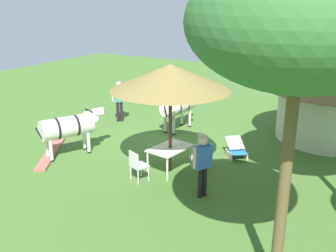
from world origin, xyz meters
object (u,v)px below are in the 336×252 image
shade_umbrella (170,77)px  zebra_by_umbrella (179,105)px  acacia_tree_right_background (301,23)px  patio_chair_east_end (137,164)px  patio_chair_west_end (200,145)px  standing_watcher (119,98)px  guest_beside_umbrella (203,161)px  striped_lounge_chair (236,150)px  patio_dining_table (170,150)px  zebra_nearest_camera (68,127)px

shade_umbrella → zebra_by_umbrella: size_ratio=1.55×
acacia_tree_right_background → zebra_by_umbrella: bearing=-140.2°
patio_chair_east_end → acacia_tree_right_background: (2.26, 4.55, 4.10)m
patio_chair_west_end → standing_watcher: bearing=-0.3°
guest_beside_umbrella → striped_lounge_chair: size_ratio=1.73×
guest_beside_umbrella → standing_watcher: bearing=-97.3°
patio_chair_west_end → striped_lounge_chair: (-0.89, 0.89, -0.27)m
patio_chair_west_end → acacia_tree_right_background: size_ratio=0.16×
striped_lounge_chair → acacia_tree_right_background: (5.36, 2.74, 4.37)m
guest_beside_umbrella → zebra_by_umbrella: 5.49m
patio_chair_east_end → striped_lounge_chair: patio_chair_east_end is taller
patio_chair_east_end → striped_lounge_chair: 3.60m
patio_chair_west_end → zebra_by_umbrella: (-2.39, -2.10, 0.48)m
patio_dining_table → patio_chair_east_end: bearing=-21.9°
shade_umbrella → zebra_by_umbrella: (-3.49, -1.62, -1.86)m
patio_chair_west_end → striped_lounge_chair: size_ratio=0.93×
patio_dining_table → guest_beside_umbrella: bearing=56.9°
zebra_by_umbrella → patio_chair_west_end: bearing=-44.0°
patio_chair_east_end → zebra_nearest_camera: zebra_nearest_camera is taller
striped_lounge_chair → zebra_by_umbrella: size_ratio=0.43×
patio_chair_west_end → zebra_nearest_camera: 4.34m
zebra_nearest_camera → guest_beside_umbrella: bearing=21.1°
zebra_nearest_camera → patio_chair_west_end: bearing=49.0°
striped_lounge_chair → acacia_tree_right_background: 7.44m
striped_lounge_chair → acacia_tree_right_background: acacia_tree_right_background is taller
zebra_nearest_camera → zebra_by_umbrella: (-4.13, 1.85, 0.02)m
standing_watcher → striped_lounge_chair: (1.20, 5.65, -0.78)m
zebra_nearest_camera → acacia_tree_right_background: acacia_tree_right_background is taller
patio_chair_east_end → standing_watcher: bearing=153.7°
acacia_tree_right_background → patio_chair_east_end: bearing=-116.4°
acacia_tree_right_background → guest_beside_umbrella: bearing=-132.8°
patio_chair_east_end → standing_watcher: (-4.30, -3.85, 0.51)m
patio_chair_east_end → zebra_nearest_camera: 3.10m
guest_beside_umbrella → striped_lounge_chair: bearing=-148.2°
patio_chair_east_end → zebra_nearest_camera: (-0.47, -3.02, 0.46)m
zebra_by_umbrella → patio_dining_table: bearing=-60.3°
shade_umbrella → standing_watcher: (-3.19, -4.29, -1.83)m
patio_chair_east_end → striped_lounge_chair: bearing=81.6°
shade_umbrella → patio_chair_east_end: bearing=-21.9°
zebra_by_umbrella → acacia_tree_right_background: 9.64m
patio_dining_table → guest_beside_umbrella: 1.87m
guest_beside_umbrella → striped_lounge_chair: (-2.99, -0.18, -0.76)m
patio_chair_east_end → standing_watcher: 5.79m
patio_chair_east_end → patio_dining_table: bearing=90.0°
standing_watcher → striped_lounge_chair: 5.83m
patio_chair_west_end → patio_dining_table: bearing=90.0°
shade_umbrella → zebra_by_umbrella: bearing=-155.1°
patio_chair_east_end → acacia_tree_right_background: 6.53m
standing_watcher → patio_dining_table: bearing=102.6°
shade_umbrella → acacia_tree_right_background: acacia_tree_right_background is taller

